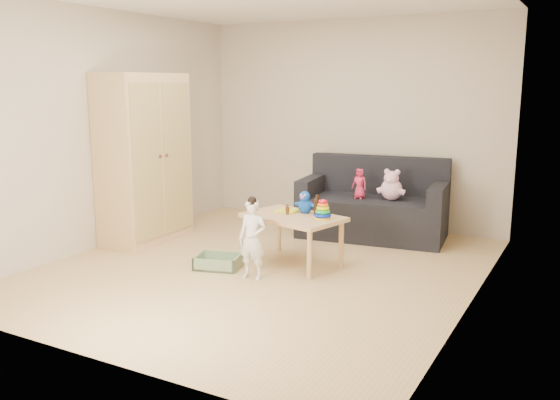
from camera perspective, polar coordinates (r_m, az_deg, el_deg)
The scene contains 13 objects.
room at distance 5.67m, azimuth -1.67°, elevation 6.07°, with size 4.50×4.50×4.50m.
wardrobe at distance 6.93m, azimuth -12.96°, elevation 3.88°, with size 0.53×1.06×1.91m, color tan.
sofa at distance 7.11m, azimuth 8.86°, elevation -1.68°, with size 1.68×0.84×0.47m, color black.
play_table at distance 5.98m, azimuth 1.27°, elevation -3.85°, with size 0.96×0.61×0.51m, color #E2B47C.
storage_bin at distance 5.94m, azimuth -5.98°, elevation -5.92°, with size 0.43×0.32×0.13m, color gray, non-canonical shape.
toddler at distance 5.52m, azimuth -2.67°, elevation -3.87°, with size 0.27×0.18×0.74m, color white.
pink_bear at distance 6.97m, azimuth 10.69°, elevation 1.24°, with size 0.27×0.23×0.30m, color #FFBBCF, non-canonical shape.
doll at distance 6.98m, azimuth 7.66°, elevation 1.55°, with size 0.18×0.12×0.35m, color #E92B55.
ring_stacker at distance 5.77m, azimuth 4.14°, elevation -1.09°, with size 0.17×0.17×0.19m.
brown_bottle at distance 5.90m, azimuth 3.61°, elevation -0.66°, with size 0.07×0.07×0.21m.
blue_plush at distance 6.01m, azimuth 2.43°, elevation -0.18°, with size 0.19×0.15×0.23m, color blue, non-canonical shape.
wooden_figure at distance 5.93m, azimuth 0.71°, elevation -0.91°, with size 0.04×0.04×0.11m, color #5A331B, non-canonical shape.
yellow_book at distance 6.09m, azimuth 0.73°, elevation -1.04°, with size 0.20×0.20×0.02m, color #F3F519.
Camera 1 is at (2.85, -4.87, 1.81)m, focal length 38.00 mm.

